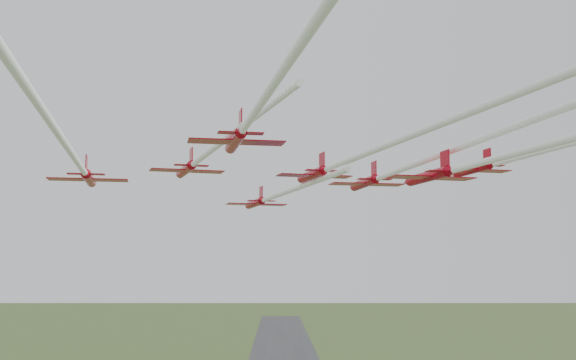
{
  "coord_description": "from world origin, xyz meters",
  "views": [
    {
      "loc": [
        -4.23,
        -92.02,
        48.91
      ],
      "look_at": [
        -2.85,
        -5.53,
        59.42
      ],
      "focal_mm": 45.0,
      "sensor_mm": 36.0,
      "label": 1
    }
  ],
  "objects_px": {
    "jet_row2_left": "(203,157)",
    "jet_row4_right": "(521,152)",
    "jet_row2_right": "(405,168)",
    "jet_row3_right": "(541,152)",
    "jet_lead": "(271,198)",
    "jet_row3_mid": "(382,147)",
    "jet_row4_left": "(258,108)",
    "jet_row3_left": "(74,157)"
  },
  "relations": [
    {
      "from": "jet_row3_left",
      "to": "jet_row3_mid",
      "type": "bearing_deg",
      "value": -10.68
    },
    {
      "from": "jet_row3_right",
      "to": "jet_row2_left",
      "type": "bearing_deg",
      "value": 151.08
    },
    {
      "from": "jet_lead",
      "to": "jet_row4_left",
      "type": "bearing_deg",
      "value": -105.78
    },
    {
      "from": "jet_row2_left",
      "to": "jet_row3_left",
      "type": "distance_m",
      "value": 20.75
    },
    {
      "from": "jet_lead",
      "to": "jet_row4_left",
      "type": "distance_m",
      "value": 45.09
    },
    {
      "from": "jet_row2_left",
      "to": "jet_row3_mid",
      "type": "bearing_deg",
      "value": -64.32
    },
    {
      "from": "jet_row3_left",
      "to": "jet_row3_mid",
      "type": "distance_m",
      "value": 26.03
    },
    {
      "from": "jet_row2_right",
      "to": "jet_row4_right",
      "type": "height_order",
      "value": "jet_row2_right"
    },
    {
      "from": "jet_row3_right",
      "to": "jet_row3_mid",
      "type": "bearing_deg",
      "value": -164.51
    },
    {
      "from": "jet_lead",
      "to": "jet_row3_right",
      "type": "xyz_separation_m",
      "value": [
        26.62,
        -27.95,
        1.85
      ]
    },
    {
      "from": "jet_row2_right",
      "to": "jet_row4_left",
      "type": "height_order",
      "value": "jet_row4_left"
    },
    {
      "from": "jet_row2_left",
      "to": "jet_row3_mid",
      "type": "xyz_separation_m",
      "value": [
        17.07,
        -18.84,
        -2.05
      ]
    },
    {
      "from": "jet_row2_left",
      "to": "jet_row4_right",
      "type": "xyz_separation_m",
      "value": [
        27.1,
        -23.96,
        -3.25
      ]
    },
    {
      "from": "jet_row2_right",
      "to": "jet_row2_left",
      "type": "bearing_deg",
      "value": 173.61
    },
    {
      "from": "jet_row2_left",
      "to": "jet_row3_left",
      "type": "height_order",
      "value": "jet_row2_left"
    },
    {
      "from": "jet_lead",
      "to": "jet_row2_left",
      "type": "height_order",
      "value": "jet_row2_left"
    },
    {
      "from": "jet_row3_left",
      "to": "jet_row4_right",
      "type": "relative_size",
      "value": 0.97
    },
    {
      "from": "jet_row4_right",
      "to": "jet_row3_right",
      "type": "bearing_deg",
      "value": 50.05
    },
    {
      "from": "jet_row3_left",
      "to": "jet_row2_right",
      "type": "bearing_deg",
      "value": 22.55
    },
    {
      "from": "jet_lead",
      "to": "jet_row2_left",
      "type": "xyz_separation_m",
      "value": [
        -7.36,
        -18.34,
        2.75
      ]
    },
    {
      "from": "jet_lead",
      "to": "jet_row4_left",
      "type": "xyz_separation_m",
      "value": [
        -0.6,
        -45.03,
        2.3
      ]
    },
    {
      "from": "jet_row2_left",
      "to": "jet_row4_right",
      "type": "bearing_deg",
      "value": -57.99
    },
    {
      "from": "jet_row3_left",
      "to": "jet_lead",
      "type": "bearing_deg",
      "value": 56.2
    },
    {
      "from": "jet_row2_left",
      "to": "jet_row3_right",
      "type": "xyz_separation_m",
      "value": [
        33.98,
        -9.61,
        -0.9
      ]
    },
    {
      "from": "jet_row2_left",
      "to": "jet_row4_right",
      "type": "distance_m",
      "value": 36.32
    },
    {
      "from": "jet_lead",
      "to": "jet_row3_mid",
      "type": "bearing_deg",
      "value": -90.37
    },
    {
      "from": "jet_row3_mid",
      "to": "jet_row4_right",
      "type": "distance_m",
      "value": 11.32
    },
    {
      "from": "jet_row3_right",
      "to": "jet_row4_left",
      "type": "height_order",
      "value": "jet_row4_left"
    },
    {
      "from": "jet_row3_right",
      "to": "jet_row3_left",
      "type": "bearing_deg",
      "value": 178.58
    },
    {
      "from": "jet_row4_right",
      "to": "jet_row3_left",
      "type": "bearing_deg",
      "value": 157.06
    },
    {
      "from": "jet_row4_left",
      "to": "jet_row4_right",
      "type": "height_order",
      "value": "jet_row4_left"
    },
    {
      "from": "jet_row2_right",
      "to": "jet_row3_right",
      "type": "height_order",
      "value": "jet_row2_right"
    },
    {
      "from": "jet_row2_left",
      "to": "jet_row4_left",
      "type": "xyz_separation_m",
      "value": [
        6.76,
        -26.69,
        -0.45
      ]
    },
    {
      "from": "jet_row3_left",
      "to": "jet_row4_left",
      "type": "relative_size",
      "value": 1.0
    },
    {
      "from": "jet_row2_right",
      "to": "jet_row4_left",
      "type": "xyz_separation_m",
      "value": [
        -15.86,
        -28.28,
        0.54
      ]
    },
    {
      "from": "jet_row3_left",
      "to": "jet_row4_left",
      "type": "bearing_deg",
      "value": -37.48
    },
    {
      "from": "jet_lead",
      "to": "jet_row2_left",
      "type": "distance_m",
      "value": 19.95
    },
    {
      "from": "jet_row2_left",
      "to": "jet_row2_right",
      "type": "relative_size",
      "value": 0.81
    },
    {
      "from": "jet_row4_right",
      "to": "jet_row3_mid",
      "type": "bearing_deg",
      "value": 138.59
    },
    {
      "from": "jet_row3_left",
      "to": "jet_row3_mid",
      "type": "relative_size",
      "value": 0.88
    },
    {
      "from": "jet_row3_right",
      "to": "jet_row4_right",
      "type": "distance_m",
      "value": 16.09
    },
    {
      "from": "jet_row3_left",
      "to": "jet_row3_right",
      "type": "relative_size",
      "value": 1.1
    }
  ]
}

